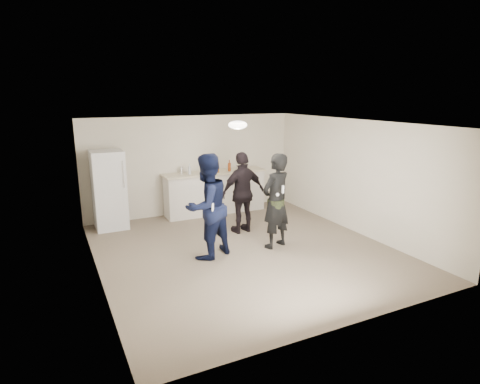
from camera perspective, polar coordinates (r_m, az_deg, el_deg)
name	(u,v)px	position (r m, az deg, el deg)	size (l,w,h in m)	color
floor	(244,250)	(8.06, 0.63, -8.27)	(6.00, 6.00, 0.00)	#6B5B4C
ceiling	(245,123)	(7.49, 0.68, 9.75)	(6.00, 6.00, 0.00)	silver
wall_back	(192,165)	(10.39, -6.79, 3.84)	(6.00, 6.00, 0.00)	beige
wall_front	(351,239)	(5.28, 15.49, -6.39)	(6.00, 6.00, 0.00)	beige
wall_left	(93,206)	(6.93, -20.13, -1.92)	(6.00, 6.00, 0.00)	beige
wall_right	(356,177)	(9.22, 16.14, 2.12)	(6.00, 6.00, 0.00)	beige
counter	(215,193)	(10.41, -3.56, -0.15)	(2.60, 0.56, 1.05)	beige
counter_top	(215,172)	(10.29, -3.60, 2.80)	(2.68, 0.64, 0.04)	beige
fridge	(109,190)	(9.59, -18.13, 0.28)	(0.70, 0.70, 1.80)	silver
fridge_handle	(123,175)	(9.19, -16.26, 2.40)	(0.02, 0.02, 0.60)	silver
ceiling_dome	(238,125)	(7.76, -0.33, 9.52)	(0.36, 0.36, 0.16)	white
shaker	(181,170)	(10.12, -8.34, 3.09)	(0.08, 0.08, 0.17)	#B9B9BD
man	(207,206)	(7.47, -4.73, -2.07)	(0.96, 0.75, 1.98)	#101945
woman	(276,201)	(7.99, 5.12, -1.29)	(0.70, 0.46, 1.91)	black
camo_shorts	(276,206)	(8.01, 5.10, -2.03)	(0.34, 0.34, 0.28)	#2A391A
spectator	(243,193)	(8.84, 0.41, -0.10)	(1.06, 0.44, 1.81)	black
remote_man	(213,207)	(7.20, -3.93, -2.17)	(0.04, 0.04, 0.15)	white
nunchuk_man	(218,210)	(7.29, -3.13, -2.53)	(0.07, 0.07, 0.07)	white
remote_woman	(283,189)	(7.71, 6.12, 0.38)	(0.04, 0.04, 0.15)	white
nunchuk_woman	(277,195)	(7.70, 5.35, -0.37)	(0.07, 0.07, 0.07)	white
bottle_cluster	(213,168)	(10.18, -3.86, 3.43)	(1.12, 0.20, 0.25)	#134325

